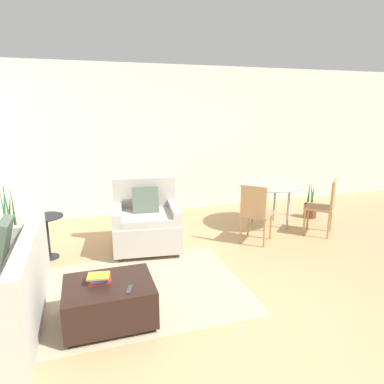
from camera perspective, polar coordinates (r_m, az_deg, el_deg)
The scene contains 13 objects.
ground_plane at distance 3.57m, azimuth 8.70°, elevation -20.01°, with size 20.00×20.00×0.00m, color tan.
wall_back at distance 6.58m, azimuth -5.67°, elevation 8.55°, with size 12.00×0.06×2.75m.
area_rug at distance 4.02m, azimuth -9.20°, elevation -15.80°, with size 2.39×1.76×0.01m.
armchair at distance 4.95m, azimuth -7.61°, elevation -5.19°, with size 1.01×0.93×0.98m.
ottoman at distance 3.46m, azimuth -13.59°, elevation -17.18°, with size 0.82×0.64×0.40m.
book_stack at distance 3.39m, azimuth -15.20°, elevation -13.75°, with size 0.23×0.18×0.08m.
tv_remote_primary at distance 3.23m, azimuth -10.41°, elevation -15.66°, with size 0.08×0.14×0.01m.
potted_plant at distance 5.09m, azimuth -27.81°, elevation -7.60°, with size 0.33×0.33×1.16m.
side_table at distance 4.96m, azimuth -22.99°, elevation -5.65°, with size 0.44×0.44×0.59m.
dining_table at distance 5.90m, azimuth 13.02°, elevation 0.50°, with size 1.11×1.11×0.73m.
dining_chair_near_left at distance 5.11m, azimuth 10.47°, elevation -2.98°, with size 0.59×0.59×0.90m.
dining_chair_near_right at distance 5.79m, azimuth 21.36°, elevation -1.73°, with size 0.59×0.59×0.90m.
potted_plant_small at distance 6.69m, azimuth 19.11°, elevation -2.51°, with size 0.23×0.23×0.70m.
Camera 1 is at (-1.37, -2.63, 1.98)m, focal length 32.00 mm.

